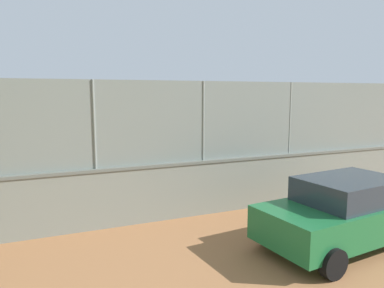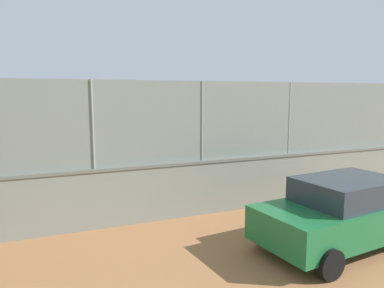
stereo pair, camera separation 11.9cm
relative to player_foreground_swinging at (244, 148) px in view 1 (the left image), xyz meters
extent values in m
plane|color=#A36B42|center=(4.19, -8.03, -1.02)|extent=(260.00, 260.00, 0.00)
cube|color=gray|center=(2.73, 4.74, -0.26)|extent=(28.13, 0.41, 1.53)
cube|color=slate|center=(2.73, 4.74, 0.55)|extent=(28.13, 0.47, 0.08)
cube|color=gray|center=(2.73, 4.74, 1.72)|extent=(27.57, 0.14, 2.28)
cylinder|color=gray|center=(-1.87, 4.73, 1.72)|extent=(0.07, 0.07, 2.28)
cylinder|color=gray|center=(1.20, 4.74, 1.72)|extent=(0.07, 0.07, 2.28)
cylinder|color=gray|center=(4.26, 4.75, 1.72)|extent=(0.07, 0.07, 2.28)
cylinder|color=gray|center=(7.32, 4.76, 1.72)|extent=(0.07, 0.07, 2.28)
cylinder|color=#B2B2B2|center=(0.03, -0.11, -0.60)|extent=(0.20, 0.20, 0.85)
cylinder|color=#B2B2B2|center=(-0.06, 0.07, -0.60)|extent=(0.20, 0.20, 0.85)
cylinder|color=white|center=(-0.02, -0.02, 0.14)|extent=(0.46, 0.46, 0.62)
cylinder|color=tan|center=(0.17, -0.27, 0.26)|extent=(0.57, 0.35, 0.17)
cylinder|color=tan|center=(0.10, 0.40, 0.26)|extent=(0.57, 0.35, 0.17)
sphere|color=tan|center=(-0.02, -0.02, 0.57)|extent=(0.24, 0.24, 0.24)
cylinder|color=white|center=(-0.02, -0.02, 0.67)|extent=(0.34, 0.34, 0.05)
cylinder|color=black|center=(0.26, 0.49, 0.26)|extent=(0.28, 0.17, 0.04)
ellipsoid|color=#333338|center=(0.46, 0.59, 0.26)|extent=(0.28, 0.17, 0.24)
cylinder|color=navy|center=(4.84, -6.82, -0.63)|extent=(0.21, 0.21, 0.79)
cylinder|color=navy|center=(4.72, -6.98, -0.63)|extent=(0.21, 0.21, 0.79)
cylinder|color=orange|center=(4.78, -6.90, 0.06)|extent=(0.48, 0.48, 0.58)
cylinder|color=#D8AD84|center=(4.91, -6.63, 0.18)|extent=(0.50, 0.40, 0.17)
cylinder|color=#D8AD84|center=(4.36, -6.96, 0.18)|extent=(0.50, 0.40, 0.17)
sphere|color=#D8AD84|center=(4.78, -6.90, 0.46)|extent=(0.22, 0.22, 0.22)
cylinder|color=red|center=(4.78, -6.90, 0.56)|extent=(0.33, 0.33, 0.05)
cylinder|color=black|center=(4.21, -6.86, 0.18)|extent=(0.26, 0.21, 0.04)
ellipsoid|color=#333338|center=(4.03, -6.72, 0.18)|extent=(0.26, 0.20, 0.24)
sphere|color=#3399D8|center=(0.97, 1.95, 0.30)|extent=(0.22, 0.22, 0.22)
sphere|color=#3399D8|center=(0.66, 3.60, -0.97)|extent=(0.10, 0.10, 0.10)
cube|color=#4C6B4C|center=(5.15, 3.46, -0.57)|extent=(1.60, 0.39, 0.06)
cube|color=#4C6B4C|center=(5.15, 3.62, -0.35)|extent=(1.60, 0.05, 0.40)
cube|color=#333338|center=(4.51, 3.46, -0.80)|extent=(0.06, 0.38, 0.45)
cube|color=#333338|center=(5.79, 3.47, -0.80)|extent=(0.06, 0.38, 0.45)
cube|color=#1E6B38|center=(2.31, 8.18, -0.33)|extent=(4.20, 2.25, 0.76)
cube|color=#28333D|center=(2.11, 8.16, 0.32)|extent=(2.42, 1.84, 0.55)
cylinder|color=black|center=(3.58, 9.24, -0.71)|extent=(0.64, 0.26, 0.62)
cylinder|color=black|center=(3.77, 7.41, -0.71)|extent=(0.64, 0.26, 0.62)
cylinder|color=black|center=(1.05, 7.13, -0.71)|extent=(0.64, 0.26, 0.62)
camera|label=1|loc=(8.65, 14.20, 2.53)|focal=33.99mm
camera|label=2|loc=(8.54, 14.25, 2.53)|focal=33.99mm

